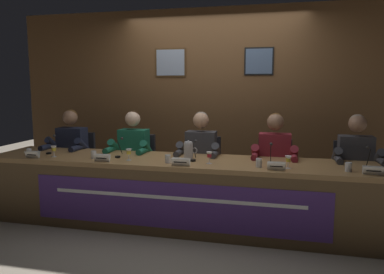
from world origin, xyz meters
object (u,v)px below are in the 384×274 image
at_px(juice_glass_center, 209,155).
at_px(chair_center, 203,174).
at_px(water_cup_center, 168,159).
at_px(microphone_right, 271,158).
at_px(chair_far_right, 351,183).
at_px(nameplate_left, 102,158).
at_px(nameplate_far_left, 33,155).
at_px(chair_right, 274,178).
at_px(water_cup_far_left, 29,152).
at_px(chair_far_left, 78,167).
at_px(microphone_left, 119,151).
at_px(chair_left, 138,171).
at_px(nameplate_right, 276,166).
at_px(juice_glass_far_left, 54,149).
at_px(water_cup_right, 259,163).
at_px(juice_glass_left, 129,152).
at_px(conference_table, 189,182).
at_px(microphone_center, 194,154).
at_px(nameplate_far_right, 373,171).
at_px(panelist_far_left, 69,150).
at_px(nameplate_center, 181,162).
at_px(water_cup_left, 94,155).
at_px(microphone_far_right, 369,161).
at_px(panelist_right, 274,159).
at_px(panelist_far_right, 356,162).
at_px(panelist_left, 131,152).
at_px(juice_glass_right, 288,160).
at_px(water_cup_far_right, 348,167).

bearing_deg(juice_glass_center, chair_center, 106.46).
height_order(water_cup_center, microphone_right, microphone_right).
bearing_deg(chair_far_right, nameplate_left, -161.00).
relative_size(water_cup_center, chair_far_right, 0.09).
height_order(nameplate_far_left, chair_right, chair_right).
distance_m(nameplate_far_left, water_cup_far_left, 0.18).
distance_m(chair_far_left, microphone_left, 1.16).
xyz_separation_m(nameplate_far_left, chair_left, (0.88, 0.91, -0.34)).
distance_m(nameplate_right, chair_far_right, 1.27).
height_order(juice_glass_far_left, water_cup_right, juice_glass_far_left).
height_order(juice_glass_left, nameplate_right, juice_glass_left).
bearing_deg(juice_glass_far_left, conference_table, 2.58).
distance_m(water_cup_center, microphone_center, 0.30).
relative_size(water_cup_center, nameplate_far_right, 0.48).
xyz_separation_m(chair_center, nameplate_right, (0.90, -0.89, 0.34)).
bearing_deg(chair_far_right, chair_center, 180.00).
distance_m(panelist_far_left, juice_glass_far_left, 0.62).
bearing_deg(juice_glass_center, nameplate_center, -146.39).
relative_size(water_cup_left, chair_right, 0.09).
bearing_deg(juice_glass_left, microphone_left, 141.09).
bearing_deg(conference_table, microphone_right, 4.45).
xyz_separation_m(nameplate_right, microphone_far_right, (0.87, 0.26, 0.03)).
height_order(water_cup_center, nameplate_far_right, water_cup_center).
relative_size(water_cup_left, panelist_right, 0.07).
bearing_deg(conference_table, chair_right, 39.40).
relative_size(nameplate_center, microphone_far_right, 0.88).
distance_m(nameplate_center, chair_far_right, 2.03).
xyz_separation_m(nameplate_center, microphone_far_right, (1.80, 0.29, 0.03)).
bearing_deg(panelist_right, nameplate_far_left, -164.76).
relative_size(water_cup_far_left, chair_center, 0.09).
distance_m(water_cup_center, panelist_far_right, 2.04).
xyz_separation_m(nameplate_left, juice_glass_center, (1.12, 0.17, 0.05)).
bearing_deg(water_cup_center, conference_table, 24.29).
xyz_separation_m(nameplate_center, microphone_right, (0.87, 0.27, 0.03)).
distance_m(panelist_right, water_cup_right, 0.61).
distance_m(panelist_far_left, microphone_far_right, 3.53).
bearing_deg(nameplate_far_left, nameplate_left, 0.18).
height_order(juice_glass_center, panelist_right, panelist_right).
height_order(juice_glass_left, microphone_left, microphone_left).
bearing_deg(microphone_far_right, microphone_left, -180.00).
bearing_deg(nameplate_far_right, panelist_left, 165.37).
relative_size(juice_glass_left, nameplate_far_right, 0.70).
xyz_separation_m(juice_glass_far_left, water_cup_far_left, (-0.32, -0.01, -0.05)).
relative_size(microphone_right, microphone_far_right, 1.00).
distance_m(panelist_far_left, chair_left, 0.93).
xyz_separation_m(microphone_left, microphone_far_right, (2.60, 0.00, 0.00)).
bearing_deg(juice_glass_right, chair_center, 142.07).
bearing_deg(water_cup_far_left, water_cup_center, -0.37).
distance_m(panelist_left, chair_center, 0.93).
distance_m(water_cup_left, water_cup_far_right, 2.63).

